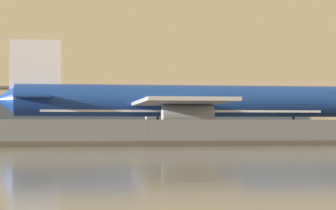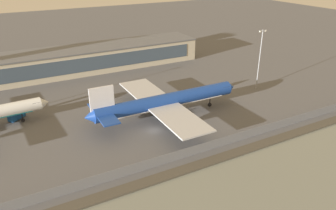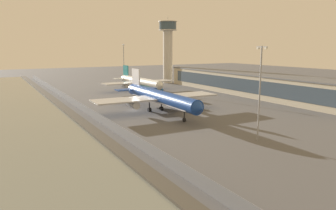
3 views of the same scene
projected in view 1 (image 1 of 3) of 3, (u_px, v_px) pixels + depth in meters
ground_plane at (132, 141)px, 82.61m from camera, size 500.00×500.00×0.00m
shoreline_seawall at (153, 144)px, 62.36m from camera, size 320.00×3.00×0.50m
perimeter_fence at (147, 132)px, 66.84m from camera, size 280.00×0.10×2.59m
cargo_jet_blue at (177, 102)px, 89.78m from camera, size 50.46×43.48×13.48m
baggage_tug at (161, 133)px, 103.59m from camera, size 2.84×3.58×1.80m
terminal_building at (64, 111)px, 143.06m from camera, size 114.66×17.97×9.93m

